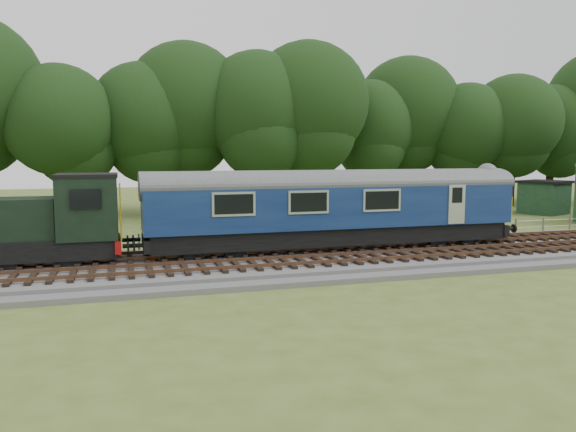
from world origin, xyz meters
name	(u,v)px	position (x,y,z in m)	size (l,w,h in m)	color
ground	(364,259)	(0.00, 0.00, 0.00)	(120.00, 120.00, 0.00)	#4B5C22
ballast	(364,256)	(0.00, 0.00, 0.17)	(70.00, 7.00, 0.35)	#4C4C4F
track_north	(352,246)	(0.00, 1.40, 0.42)	(67.20, 2.40, 0.21)	black
track_south	(379,257)	(0.00, -1.60, 0.42)	(67.20, 2.40, 0.21)	black
fence	(329,244)	(0.00, 4.50, 0.00)	(64.00, 0.12, 1.00)	#6B6054
tree_line	(255,212)	(0.00, 22.00, 0.00)	(70.00, 8.00, 18.00)	black
dmu_railcar	(335,202)	(-0.93, 1.40, 2.61)	(18.05, 2.86, 3.88)	black
shunter_loco	(19,226)	(-14.85, 1.40, 1.97)	(8.91, 2.60, 3.38)	black
worker	(156,239)	(-9.42, 0.70, 1.27)	(0.67, 0.44, 1.84)	red
shed	(544,197)	(22.19, 13.89, 1.38)	(4.32, 4.32, 2.71)	#18351F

